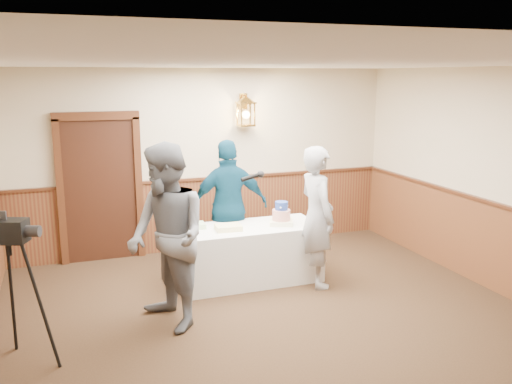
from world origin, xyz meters
The scene contains 10 objects.
ground centered at (0.00, 0.00, 0.00)m, with size 7.00×7.00×0.00m, color #312013.
room_shell centered at (-0.05, 0.45, 1.52)m, with size 6.02×7.02×2.81m.
display_table centered at (0.18, 1.90, 0.38)m, with size 1.80×0.80×0.75m, color white.
tiered_cake centered at (0.59, 1.85, 0.87)m, with size 0.39×0.39×0.31m.
sheet_cake_yellow centered at (-0.15, 1.83, 0.78)m, with size 0.32×0.25×0.07m, color #FFEA98.
sheet_cake_green centered at (-0.54, 2.06, 0.78)m, with size 0.27×0.22×0.06m, color #C7F2AB.
interviewer centered at (-1.10, 0.93, 1.01)m, with size 1.66×1.15×2.02m.
baker centered at (0.93, 1.48, 0.92)m, with size 0.67×0.44×1.83m, color #999A9F.
assistant_p centered at (0.03, 2.36, 0.92)m, with size 1.08×0.45×1.85m, color #0D384F.
tv_camera_rig centered at (-2.60, 0.55, 0.65)m, with size 0.56×0.53×1.44m.
Camera 1 is at (-2.08, -4.57, 2.69)m, focal length 38.00 mm.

